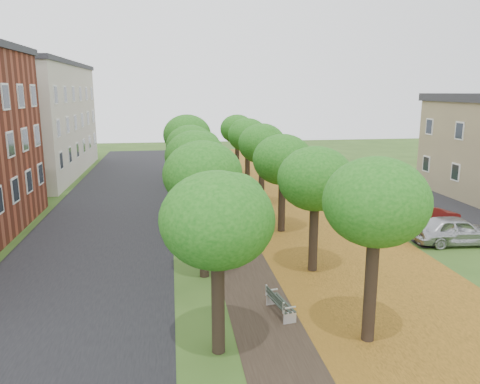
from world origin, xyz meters
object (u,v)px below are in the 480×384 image
object	(u,v)px
car_red	(426,216)
car_grey	(393,199)
bench	(279,303)
car_silver	(456,230)
car_white	(383,192)

from	to	relation	value
car_red	car_grey	distance (m)	4.35
bench	car_grey	bearing A→B (deg)	-49.55
bench	car_red	distance (m)	14.22
bench	car_red	size ratio (longest dim) A/B	0.42
car_grey	bench	bearing A→B (deg)	163.56
bench	car_silver	xyz separation A→B (m)	(10.80, 6.25, 0.34)
car_silver	car_grey	bearing A→B (deg)	2.81
bench	car_red	xyz separation A→B (m)	(10.80, 9.24, 0.28)
car_silver	car_white	xyz separation A→B (m)	(0.41, 9.53, -0.04)
car_red	car_white	distance (m)	6.55
bench	car_white	distance (m)	19.36
car_red	car_silver	bearing A→B (deg)	165.39
car_white	car_grey	bearing A→B (deg)	-168.30
car_silver	car_white	distance (m)	9.54
bench	car_white	world-z (taller)	car_white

